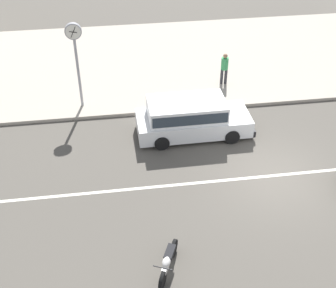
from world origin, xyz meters
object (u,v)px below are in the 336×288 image
Objects in this scene: motorcycle_0 at (168,261)px; minivan_white_0 at (190,116)px; street_clock at (75,45)px; pedestrian_by_shop at (224,67)px.

minivan_white_0 is at bearing 74.53° from motorcycle_0.
street_clock is at bearing 104.96° from motorcycle_0.
street_clock is 2.48× the size of pedestrian_by_shop.
street_clock reaches higher than motorcycle_0.
minivan_white_0 is 1.23× the size of street_clock.
motorcycle_0 is 0.43× the size of street_clock.
pedestrian_by_shop is at bearing 58.08° from minivan_white_0.
motorcycle_0 is 1.07× the size of pedestrian_by_shop.
pedestrian_by_shop reaches higher than minivan_white_0.
pedestrian_by_shop reaches higher than motorcycle_0.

